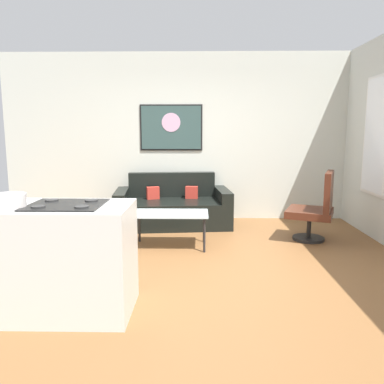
# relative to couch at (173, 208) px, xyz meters

# --- Properties ---
(ground) EXTENTS (6.40, 6.40, 0.04)m
(ground) POSITION_rel_couch_xyz_m (0.29, -1.90, -0.29)
(ground) COLOR brown
(back_wall) EXTENTS (6.40, 0.05, 2.80)m
(back_wall) POSITION_rel_couch_xyz_m (0.29, 0.53, 1.13)
(back_wall) COLOR beige
(back_wall) RESTS_ON ground
(couch) EXTENTS (1.89, 1.12, 0.82)m
(couch) POSITION_rel_couch_xyz_m (0.00, 0.00, 0.00)
(couch) COLOR black
(couch) RESTS_ON ground
(coffee_table) EXTENTS (0.99, 0.54, 0.46)m
(coffee_table) POSITION_rel_couch_xyz_m (0.05, -1.19, 0.15)
(coffee_table) COLOR silver
(coffee_table) RESTS_ON ground
(armchair) EXTENTS (0.79, 0.80, 0.97)m
(armchair) POSITION_rel_couch_xyz_m (2.04, -0.87, 0.19)
(armchair) COLOR black
(armchair) RESTS_ON ground
(kitchen_counter) EXTENTS (1.63, 0.69, 0.94)m
(kitchen_counter) POSITION_rel_couch_xyz_m (-0.95, -3.04, 0.19)
(kitchen_counter) COLOR silver
(kitchen_counter) RESTS_ON ground
(mixing_bowl) EXTENTS (0.28, 0.28, 0.11)m
(mixing_bowl) POSITION_rel_couch_xyz_m (-1.07, -3.15, 0.70)
(mixing_bowl) COLOR silver
(mixing_bowl) RESTS_ON kitchen_counter
(wall_painting) EXTENTS (1.05, 0.03, 0.77)m
(wall_painting) POSITION_rel_couch_xyz_m (-0.05, 0.49, 1.29)
(wall_painting) COLOR black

